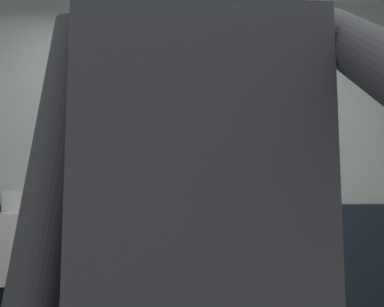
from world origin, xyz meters
name	(u,v)px	position (x,y,z in m)	size (l,w,h in m)	color
wall_back	(179,169)	(0.00, 1.60, 1.32)	(4.25, 0.12, 2.64)	silver
wainscot_band_back	(179,278)	(0.00, 1.53, 0.52)	(3.65, 0.03, 1.05)	#19232D
urinal_left	(24,246)	(-1.05, 1.38, 0.78)	(0.40, 0.34, 1.24)	white
urinal_middle	(137,245)	(-0.30, 1.38, 0.78)	(0.40, 0.34, 1.24)	white
urinal_right	(244,244)	(0.45, 1.38, 0.78)	(0.40, 0.34, 1.24)	white
privacy_divider_panel	(80,220)	(-0.67, 1.31, 0.95)	(0.04, 0.40, 0.90)	#4C4C51
person	(199,256)	(-0.07, -0.73, 1.01)	(0.64, 0.60, 1.71)	#2D3342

